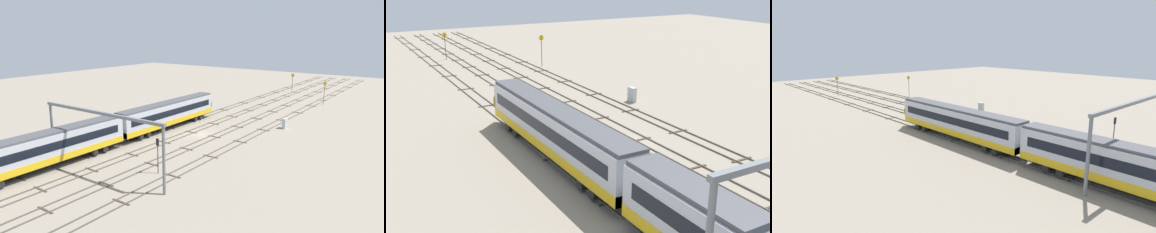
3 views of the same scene
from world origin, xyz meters
TOP-DOWN VIEW (x-y plane):
  - ground_plane at (0.00, 0.00)m, footprint 198.20×198.20m
  - track_near_foreground at (-0.00, -7.31)m, footprint 182.20×2.40m
  - track_second_near at (0.00, -2.44)m, footprint 182.20×2.40m
  - track_middle at (-0.00, 2.44)m, footprint 182.20×2.40m
  - track_with_train at (-0.00, 7.31)m, footprint 182.20×2.40m
  - overhead_gantry at (-21.91, 0.23)m, footprint 0.40×20.60m
  - speed_sign_near_foreground at (38.31, -9.15)m, footprint 0.14×0.93m
  - speed_sign_far_trackside at (52.77, 4.18)m, footprint 0.14×1.01m
  - signal_light_trackside_departure at (-17.66, -5.22)m, footprint 0.31×0.32m
  - relay_cabinet at (12.07, -9.93)m, footprint 1.26×0.60m

SIDE VIEW (x-z plane):
  - ground_plane at x=0.00m, z-range 0.00..0.00m
  - track_middle at x=0.00m, z-range -0.01..0.15m
  - track_second_near at x=0.00m, z-range -0.01..0.15m
  - track_near_foreground at x=0.00m, z-range -0.01..0.15m
  - track_with_train at x=0.00m, z-range -0.01..0.15m
  - relay_cabinet at x=12.07m, z-range 0.00..1.86m
  - signal_light_trackside_departure at x=-17.66m, z-range 0.70..5.25m
  - speed_sign_far_trackside at x=52.77m, z-range 0.84..5.97m
  - speed_sign_near_foreground at x=38.31m, z-range 0.81..6.33m
  - overhead_gantry at x=-21.91m, z-range 2.20..10.23m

